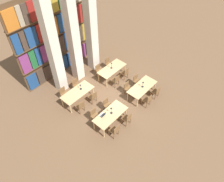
# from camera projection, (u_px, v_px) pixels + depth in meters

# --- Properties ---
(ground_plane) EXTENTS (40.00, 40.00, 0.00)m
(ground_plane) POSITION_uv_depth(u_px,v_px,m) (111.00, 98.00, 13.37)
(ground_plane) COLOR brown
(bookshelf_bank) EXTENTS (6.02, 0.35, 5.50)m
(bookshelf_bank) POSITION_uv_depth(u_px,v_px,m) (59.00, 35.00, 13.36)
(bookshelf_bank) COLOR brown
(bookshelf_bank) RESTS_ON ground_plane
(pillar_left) EXTENTS (0.57, 0.57, 6.00)m
(pillar_left) POSITION_uv_depth(u_px,v_px,m) (53.00, 49.00, 11.76)
(pillar_left) COLOR silver
(pillar_left) RESTS_ON ground_plane
(pillar_center) EXTENTS (0.57, 0.57, 6.00)m
(pillar_center) POSITION_uv_depth(u_px,v_px,m) (73.00, 38.00, 12.49)
(pillar_center) COLOR silver
(pillar_center) RESTS_ON ground_plane
(pillar_right) EXTENTS (0.57, 0.57, 6.00)m
(pillar_right) POSITION_uv_depth(u_px,v_px,m) (91.00, 28.00, 13.23)
(pillar_right) COLOR silver
(pillar_right) RESTS_ON ground_plane
(reading_table_0) EXTENTS (1.96, 0.88, 0.76)m
(reading_table_0) POSITION_uv_depth(u_px,v_px,m) (110.00, 115.00, 11.62)
(reading_table_0) COLOR tan
(reading_table_0) RESTS_ON ground_plane
(chair_0) EXTENTS (0.42, 0.40, 0.88)m
(chair_0) POSITION_uv_depth(u_px,v_px,m) (115.00, 130.00, 11.20)
(chair_0) COLOR brown
(chair_0) RESTS_ON ground_plane
(chair_1) EXTENTS (0.42, 0.40, 0.88)m
(chair_1) POSITION_uv_depth(u_px,v_px,m) (95.00, 115.00, 11.86)
(chair_1) COLOR brown
(chair_1) RESTS_ON ground_plane
(chair_2) EXTENTS (0.42, 0.40, 0.88)m
(chair_2) POSITION_uv_depth(u_px,v_px,m) (127.00, 118.00, 11.71)
(chair_2) COLOR brown
(chair_2) RESTS_ON ground_plane
(chair_3) EXTENTS (0.42, 0.40, 0.88)m
(chair_3) POSITION_uv_depth(u_px,v_px,m) (107.00, 105.00, 12.37)
(chair_3) COLOR brown
(chair_3) RESTS_ON ground_plane
(desk_lamp_0) EXTENTS (0.14, 0.14, 0.46)m
(desk_lamp_0) POSITION_uv_depth(u_px,v_px,m) (111.00, 109.00, 11.38)
(desk_lamp_0) COLOR #232328
(desk_lamp_0) RESTS_ON reading_table_0
(laptop) EXTENTS (0.32, 0.22, 0.21)m
(laptop) POSITION_uv_depth(u_px,v_px,m) (103.00, 115.00, 11.47)
(laptop) COLOR silver
(laptop) RESTS_ON reading_table_0
(reading_table_1) EXTENTS (1.96, 0.88, 0.76)m
(reading_table_1) POSITION_uv_depth(u_px,v_px,m) (142.00, 88.00, 13.02)
(reading_table_1) COLOR tan
(reading_table_1) RESTS_ON ground_plane
(chair_4) EXTENTS (0.42, 0.40, 0.88)m
(chair_4) POSITION_uv_depth(u_px,v_px,m) (147.00, 100.00, 12.61)
(chair_4) COLOR brown
(chair_4) RESTS_ON ground_plane
(chair_5) EXTENTS (0.42, 0.40, 0.88)m
(chair_5) POSITION_uv_depth(u_px,v_px,m) (128.00, 88.00, 13.27)
(chair_5) COLOR brown
(chair_5) RESTS_ON ground_plane
(chair_6) EXTENTS (0.42, 0.40, 0.88)m
(chair_6) POSITION_uv_depth(u_px,v_px,m) (156.00, 92.00, 13.07)
(chair_6) COLOR brown
(chair_6) RESTS_ON ground_plane
(chair_7) EXTENTS (0.42, 0.40, 0.88)m
(chair_7) POSITION_uv_depth(u_px,v_px,m) (137.00, 80.00, 13.73)
(chair_7) COLOR brown
(chair_7) RESTS_ON ground_plane
(desk_lamp_1) EXTENTS (0.14, 0.14, 0.42)m
(desk_lamp_1) POSITION_uv_depth(u_px,v_px,m) (143.00, 84.00, 12.74)
(desk_lamp_1) COLOR #232328
(desk_lamp_1) RESTS_ON reading_table_1
(reading_table_2) EXTENTS (1.96, 0.88, 0.76)m
(reading_table_2) POSITION_uv_depth(u_px,v_px,m) (78.00, 93.00, 12.71)
(reading_table_2) COLOR tan
(reading_table_2) RESTS_ON ground_plane
(chair_8) EXTENTS (0.42, 0.40, 0.88)m
(chair_8) POSITION_uv_depth(u_px,v_px,m) (80.00, 106.00, 12.29)
(chair_8) COLOR brown
(chair_8) RESTS_ON ground_plane
(chair_9) EXTENTS (0.42, 0.40, 0.88)m
(chair_9) POSITION_uv_depth(u_px,v_px,m) (64.00, 94.00, 12.95)
(chair_9) COLOR brown
(chair_9) RESTS_ON ground_plane
(chair_10) EXTENTS (0.42, 0.40, 0.88)m
(chair_10) POSITION_uv_depth(u_px,v_px,m) (93.00, 97.00, 12.80)
(chair_10) COLOR brown
(chair_10) RESTS_ON ground_plane
(chair_11) EXTENTS (0.42, 0.40, 0.88)m
(chair_11) POSITION_uv_depth(u_px,v_px,m) (76.00, 85.00, 13.46)
(chair_11) COLOR brown
(chair_11) RESTS_ON ground_plane
(desk_lamp_2) EXTENTS (0.14, 0.14, 0.39)m
(desk_lamp_2) POSITION_uv_depth(u_px,v_px,m) (80.00, 86.00, 12.63)
(desk_lamp_2) COLOR #232328
(desk_lamp_2) RESTS_ON reading_table_2
(reading_table_3) EXTENTS (1.96, 0.88, 0.76)m
(reading_table_3) POSITION_uv_depth(u_px,v_px,m) (112.00, 69.00, 14.16)
(reading_table_3) COLOR tan
(reading_table_3) RESTS_ON ground_plane
(chair_12) EXTENTS (0.42, 0.40, 0.88)m
(chair_12) POSITION_uv_depth(u_px,v_px,m) (116.00, 80.00, 13.74)
(chair_12) COLOR brown
(chair_12) RESTS_ON ground_plane
(chair_13) EXTENTS (0.42, 0.40, 0.88)m
(chair_13) POSITION_uv_depth(u_px,v_px,m) (99.00, 70.00, 14.40)
(chair_13) COLOR brown
(chair_13) RESTS_ON ground_plane
(chair_14) EXTENTS (0.42, 0.40, 0.88)m
(chair_14) POSITION_uv_depth(u_px,v_px,m) (125.00, 73.00, 14.21)
(chair_14) COLOR brown
(chair_14) RESTS_ON ground_plane
(chair_15) EXTENTS (0.42, 0.40, 0.88)m
(chair_15) POSITION_uv_depth(u_px,v_px,m) (109.00, 63.00, 14.87)
(chair_15) COLOR brown
(chair_15) RESTS_ON ground_plane
(desk_lamp_3) EXTENTS (0.14, 0.14, 0.46)m
(desk_lamp_3) POSITION_uv_depth(u_px,v_px,m) (111.00, 64.00, 13.89)
(desk_lamp_3) COLOR #232328
(desk_lamp_3) RESTS_ON reading_table_3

